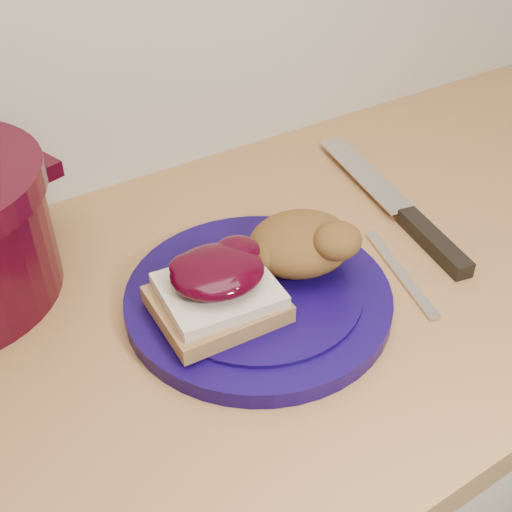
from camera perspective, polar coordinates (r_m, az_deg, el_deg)
plate at (r=0.70m, az=0.20°, el=-3.73°), size 0.33×0.33×0.02m
sandwich at (r=0.65m, az=-3.47°, el=-2.91°), size 0.13×0.11×0.06m
stuffing_mound at (r=0.71m, az=3.95°, el=1.15°), size 0.13×0.12×0.06m
chef_knife at (r=0.84m, az=13.77°, el=3.02°), size 0.10×0.35×0.02m
butter_knife at (r=0.76m, az=12.69°, el=-1.38°), size 0.06×0.16×0.00m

